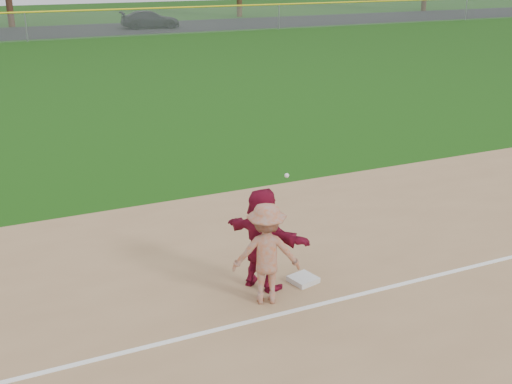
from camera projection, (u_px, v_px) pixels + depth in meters
name	position (u px, v px, depth m)	size (l,w,h in m)	color
ground	(291.00, 286.00, 11.44)	(160.00, 160.00, 0.00)	#18480D
foul_line	(314.00, 306.00, 10.75)	(60.00, 0.10, 0.01)	white
parking_asphalt	(19.00, 33.00, 50.63)	(120.00, 10.00, 0.01)	black
first_base	(303.00, 279.00, 11.54)	(0.44, 0.44, 0.10)	silver
base_runner	(262.00, 239.00, 11.09)	(1.71, 0.54, 1.84)	maroon
car_right	(150.00, 19.00, 53.91)	(2.00, 4.92, 1.43)	black
first_base_play	(266.00, 254.00, 10.63)	(1.30, 1.03, 2.13)	gray
outfield_fence	(24.00, 13.00, 44.85)	(110.00, 0.12, 110.00)	#999EA0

